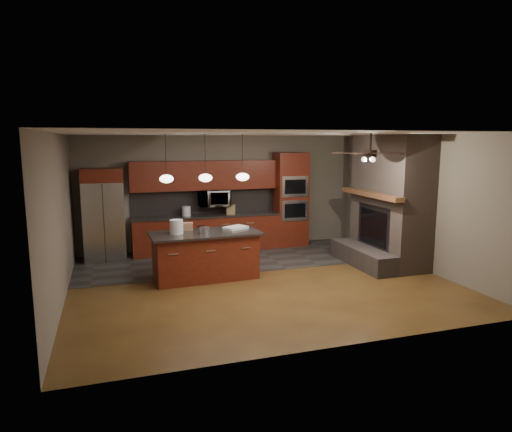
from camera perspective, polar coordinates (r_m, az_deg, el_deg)
name	(u,v)px	position (r m, az deg, el deg)	size (l,w,h in m)	color
ground	(261,281)	(8.87, 0.59, -8.14)	(7.00, 7.00, 0.00)	brown
ceiling	(261,134)	(8.46, 0.62, 10.25)	(7.00, 6.00, 0.02)	white
back_wall	(223,192)	(11.41, -4.19, 2.96)	(7.00, 0.02, 2.80)	#6B6255
right_wall	(418,202)	(10.21, 19.58, 1.68)	(0.02, 6.00, 2.80)	#6B6255
left_wall	(59,219)	(8.16, -23.39, -0.36)	(0.02, 6.00, 2.80)	#6B6255
slate_tile_patch	(236,258)	(10.52, -2.54, -5.30)	(7.00, 2.40, 0.01)	#35322F
fireplace_column	(388,205)	(10.28, 16.15, 1.32)	(1.30, 2.10, 2.80)	brown
back_cabinetry	(206,215)	(11.13, -6.22, 0.14)	(3.59, 0.64, 2.20)	maroon
oven_tower	(290,200)	(11.67, 4.32, 2.07)	(0.80, 0.63, 2.38)	maroon
microwave	(214,198)	(11.12, -5.26, 2.26)	(0.73, 0.41, 0.50)	silver
refrigerator	(104,215)	(10.76, -18.50, 0.16)	(0.89, 0.75, 2.07)	silver
kitchen_island	(206,255)	(8.97, -6.33, -4.91)	(2.15, 1.05, 0.92)	maroon
white_bucket	(176,227)	(8.79, -9.92, -1.35)	(0.25, 0.25, 0.27)	silver
paint_can	(204,230)	(8.77, -6.46, -1.79)	(0.19, 0.19, 0.12)	#A8A7AC
paint_tray	(236,227)	(9.21, -2.57, -1.45)	(0.45, 0.31, 0.04)	white
cardboard_box	(187,226)	(9.15, -8.62, -1.29)	(0.23, 0.17, 0.15)	#986A4E
counter_bucket	(186,211)	(10.98, -8.70, 0.60)	(0.20, 0.20, 0.23)	silver
counter_box	(231,209)	(11.16, -3.13, 0.83)	(0.21, 0.16, 0.23)	#99814F
pendant_left	(166,179)	(8.81, -11.13, 4.61)	(0.26, 0.26, 0.92)	black
pendant_center	(205,178)	(8.93, -6.33, 4.79)	(0.26, 0.26, 0.92)	black
pendant_right	(243,177)	(9.11, -1.69, 4.93)	(0.26, 0.26, 0.92)	black
ceiling_fan	(370,153)	(8.50, 14.07, 7.66)	(1.27, 1.33, 0.41)	black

